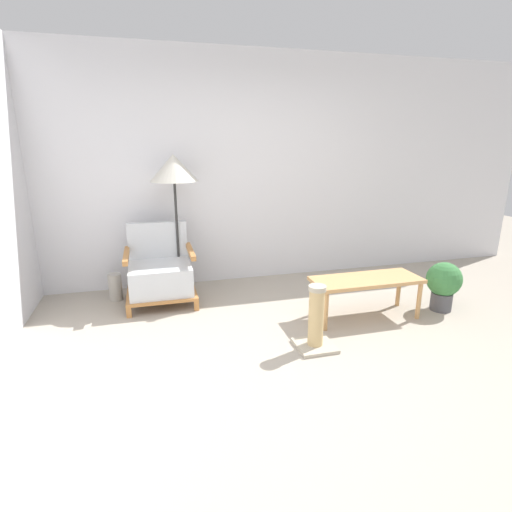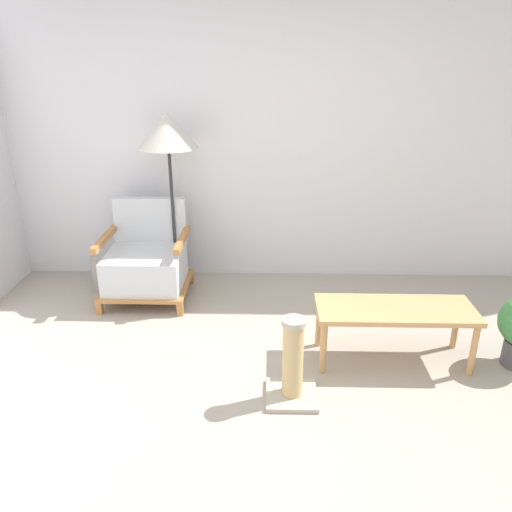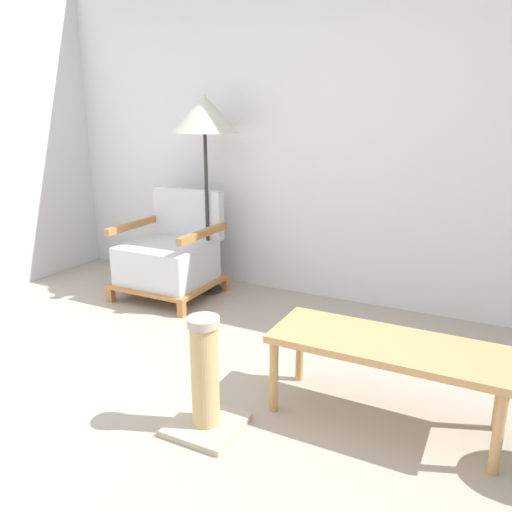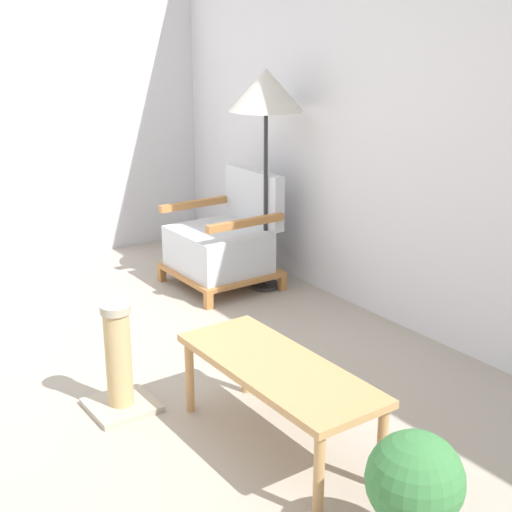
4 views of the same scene
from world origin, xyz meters
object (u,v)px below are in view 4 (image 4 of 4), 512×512
object	(u,v)px
coffee_table	(277,374)
potted_plant	(414,490)
floor_lamp	(266,94)
vase	(210,245)
armchair	(223,243)
scratching_post	(119,367)

from	to	relation	value
coffee_table	potted_plant	distance (m)	0.87
floor_lamp	coffee_table	distance (m)	2.30
vase	coffee_table	bearing A→B (deg)	-24.96
floor_lamp	coffee_table	xyz separation A→B (m)	(1.71, -1.16, -1.02)
coffee_table	vase	distance (m)	2.67
armchair	vase	distance (m)	0.55
floor_lamp	vase	world-z (taller)	floor_lamp
armchair	floor_lamp	size ratio (longest dim) A/B	0.53
coffee_table	vase	size ratio (longest dim) A/B	3.62
vase	armchair	bearing A→B (deg)	-20.43
potted_plant	scratching_post	bearing A→B (deg)	-166.00
armchair	coffee_table	distance (m)	2.14
scratching_post	coffee_table	bearing A→B (deg)	31.70
armchair	vase	bearing A→B (deg)	159.57
floor_lamp	potted_plant	world-z (taller)	floor_lamp
coffee_table	scratching_post	xyz separation A→B (m)	(-0.71, -0.44, -0.13)
scratching_post	vase	bearing A→B (deg)	137.39
floor_lamp	potted_plant	xyz separation A→B (m)	(2.57, -1.21, -1.09)
coffee_table	scratching_post	world-z (taller)	scratching_post
floor_lamp	scratching_post	bearing A→B (deg)	-58.15
floor_lamp	potted_plant	bearing A→B (deg)	-25.18
armchair	coffee_table	xyz separation A→B (m)	(1.92, -0.94, 0.04)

